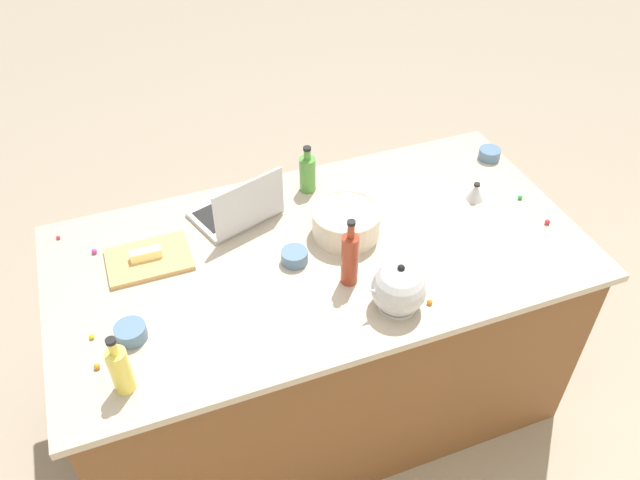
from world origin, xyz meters
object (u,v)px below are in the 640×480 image
(bottle_oil, at_px, (120,369))
(cutting_board, at_px, (149,259))
(mixing_bowl_large, at_px, (346,221))
(bottle_soy, at_px, (350,258))
(ramekin_wide, at_px, (294,257))
(kettle, at_px, (398,289))
(kitchen_timer, at_px, (476,192))
(ramekin_small, at_px, (131,333))
(ramekin_medium, at_px, (489,154))
(laptop, at_px, (239,209))
(butter_stick_left, at_px, (146,254))
(bottle_olive, at_px, (308,173))

(bottle_oil, bearing_deg, cutting_board, -106.32)
(mixing_bowl_large, relative_size, bottle_soy, 0.97)
(bottle_oil, bearing_deg, ramekin_wide, -152.42)
(kettle, distance_m, kitchen_timer, 0.68)
(kettle, height_order, ramekin_small, kettle)
(mixing_bowl_large, height_order, ramekin_medium, mixing_bowl_large)
(laptop, bearing_deg, mixing_bowl_large, 147.12)
(mixing_bowl_large, xyz_separation_m, cutting_board, (0.71, -0.11, -0.05))
(kettle, bearing_deg, cutting_board, -34.76)
(ramekin_wide, bearing_deg, ramekin_small, 14.12)
(laptop, relative_size, ramekin_small, 3.65)
(cutting_board, bearing_deg, bottle_oil, 73.68)
(bottle_oil, xyz_separation_m, kettle, (-0.88, -0.01, -0.01))
(kitchen_timer, bearing_deg, mixing_bowl_large, 1.25)
(kettle, relative_size, kitchen_timer, 2.77)
(ramekin_medium, xyz_separation_m, ramekin_wide, (1.00, 0.32, 0.00))
(bottle_soy, xyz_separation_m, cutting_board, (0.63, -0.34, -0.10))
(butter_stick_left, distance_m, ramekin_wide, 0.52)
(butter_stick_left, relative_size, ramekin_medium, 1.19)
(bottle_oil, relative_size, cutting_board, 0.74)
(cutting_board, distance_m, kitchen_timer, 1.28)
(bottle_olive, relative_size, ramekin_small, 2.04)
(ramekin_medium, bearing_deg, bottle_oil, 21.65)
(bottle_oil, relative_size, kitchen_timer, 2.81)
(bottle_soy, height_order, butter_stick_left, bottle_soy)
(kitchen_timer, bearing_deg, ramekin_small, 9.74)
(kettle, bearing_deg, bottle_olive, -85.32)
(kettle, bearing_deg, kitchen_timer, -142.93)
(bottle_olive, height_order, kettle, bottle_olive)
(bottle_olive, distance_m, bottle_oil, 1.09)
(mixing_bowl_large, xyz_separation_m, ramekin_medium, (-0.77, -0.24, -0.04))
(kitchen_timer, bearing_deg, cutting_board, -4.37)
(bottle_olive, relative_size, kitchen_timer, 2.64)
(bottle_oil, height_order, ramekin_small, bottle_oil)
(bottle_soy, distance_m, ramekin_wide, 0.23)
(laptop, xyz_separation_m, ramekin_wide, (-0.12, 0.30, -0.02))
(bottle_soy, relative_size, ramekin_medium, 2.90)
(ramekin_wide, bearing_deg, kettle, 127.42)
(mixing_bowl_large, distance_m, bottle_olive, 0.31)
(kettle, xyz_separation_m, ramekin_wide, (0.25, -0.32, -0.06))
(bottle_oil, distance_m, ramekin_medium, 1.76)
(mixing_bowl_large, bearing_deg, kettle, 92.51)
(bottle_soy, xyz_separation_m, ramekin_medium, (-0.85, -0.47, -0.08))
(laptop, xyz_separation_m, cutting_board, (0.37, 0.11, -0.04))
(bottle_olive, relative_size, ramekin_wide, 2.12)
(bottle_oil, relative_size, ramekin_medium, 2.35)
(laptop, bearing_deg, bottle_soy, 119.71)
(ramekin_medium, bearing_deg, ramekin_small, 16.32)
(ramekin_small, bearing_deg, cutting_board, -107.89)
(mixing_bowl_large, bearing_deg, kitchen_timer, -178.75)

